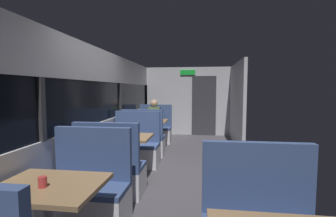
{
  "coord_description": "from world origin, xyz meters",
  "views": [
    {
      "loc": [
        0.38,
        -3.94,
        1.56
      ],
      "look_at": [
        -0.45,
        2.49,
        1.03
      ],
      "focal_mm": 25.46,
      "sensor_mm": 36.0,
      "label": 1
    }
  ],
  "objects_px": {
    "bench_mid_window_facing_end": "(111,173)",
    "coffee_cup_secondary": "(138,133)",
    "dining_table_near_window": "(50,195)",
    "seated_passenger": "(154,124)",
    "dining_table_mid_window": "(125,142)",
    "dining_table_far_window": "(150,124)",
    "bench_far_window_facing_end": "(144,141)",
    "bench_near_window_facing_entry": "(88,195)",
    "bench_mid_window_facing_entry": "(136,149)",
    "bench_far_window_facing_entry": "(155,131)",
    "coffee_cup_primary": "(43,182)"
  },
  "relations": [
    {
      "from": "bench_mid_window_facing_end",
      "to": "coffee_cup_secondary",
      "type": "distance_m",
      "value": 0.91
    },
    {
      "from": "dining_table_near_window",
      "to": "seated_passenger",
      "type": "bearing_deg",
      "value": 90.0
    },
    {
      "from": "dining_table_mid_window",
      "to": "dining_table_far_window",
      "type": "bearing_deg",
      "value": 90.0
    },
    {
      "from": "dining_table_mid_window",
      "to": "bench_far_window_facing_end",
      "type": "bearing_deg",
      "value": 90.0
    },
    {
      "from": "dining_table_mid_window",
      "to": "bench_mid_window_facing_end",
      "type": "relative_size",
      "value": 0.82
    },
    {
      "from": "dining_table_near_window",
      "to": "bench_near_window_facing_entry",
      "type": "xyz_separation_m",
      "value": [
        0.0,
        0.7,
        -0.31
      ]
    },
    {
      "from": "bench_mid_window_facing_entry",
      "to": "coffee_cup_secondary",
      "type": "xyz_separation_m",
      "value": [
        0.21,
        -0.64,
        0.46
      ]
    },
    {
      "from": "seated_passenger",
      "to": "dining_table_near_window",
      "type": "bearing_deg",
      "value": -90.0
    },
    {
      "from": "dining_table_near_window",
      "to": "bench_far_window_facing_end",
      "type": "height_order",
      "value": "bench_far_window_facing_end"
    },
    {
      "from": "bench_far_window_facing_entry",
      "to": "seated_passenger",
      "type": "height_order",
      "value": "seated_passenger"
    },
    {
      "from": "dining_table_far_window",
      "to": "bench_far_window_facing_end",
      "type": "xyz_separation_m",
      "value": [
        0.0,
        -0.7,
        -0.31
      ]
    },
    {
      "from": "bench_near_window_facing_entry",
      "to": "dining_table_far_window",
      "type": "bearing_deg",
      "value": 90.0
    },
    {
      "from": "bench_mid_window_facing_entry",
      "to": "coffee_cup_primary",
      "type": "bearing_deg",
      "value": -90.22
    },
    {
      "from": "coffee_cup_primary",
      "to": "dining_table_mid_window",
      "type": "bearing_deg",
      "value": 89.71
    },
    {
      "from": "bench_near_window_facing_entry",
      "to": "bench_mid_window_facing_end",
      "type": "height_order",
      "value": "same"
    },
    {
      "from": "bench_far_window_facing_entry",
      "to": "dining_table_far_window",
      "type": "bearing_deg",
      "value": -90.0
    },
    {
      "from": "dining_table_mid_window",
      "to": "coffee_cup_primary",
      "type": "distance_m",
      "value": 2.21
    },
    {
      "from": "dining_table_far_window",
      "to": "bench_far_window_facing_entry",
      "type": "xyz_separation_m",
      "value": [
        0.0,
        0.7,
        -0.31
      ]
    },
    {
      "from": "bench_mid_window_facing_end",
      "to": "bench_mid_window_facing_entry",
      "type": "xyz_separation_m",
      "value": [
        0.0,
        1.4,
        0.0
      ]
    },
    {
      "from": "bench_mid_window_facing_entry",
      "to": "coffee_cup_secondary",
      "type": "distance_m",
      "value": 0.82
    },
    {
      "from": "dining_table_mid_window",
      "to": "seated_passenger",
      "type": "height_order",
      "value": "seated_passenger"
    },
    {
      "from": "bench_far_window_facing_end",
      "to": "dining_table_far_window",
      "type": "bearing_deg",
      "value": 90.0
    },
    {
      "from": "bench_mid_window_facing_end",
      "to": "seated_passenger",
      "type": "bearing_deg",
      "value": 90.0
    },
    {
      "from": "bench_mid_window_facing_end",
      "to": "bench_far_window_facing_entry",
      "type": "relative_size",
      "value": 1.0
    },
    {
      "from": "coffee_cup_primary",
      "to": "dining_table_far_window",
      "type": "bearing_deg",
      "value": 89.85
    },
    {
      "from": "bench_mid_window_facing_entry",
      "to": "bench_near_window_facing_entry",
      "type": "bearing_deg",
      "value": -90.0
    },
    {
      "from": "dining_table_far_window",
      "to": "seated_passenger",
      "type": "relative_size",
      "value": 0.71
    },
    {
      "from": "dining_table_near_window",
      "to": "bench_mid_window_facing_end",
      "type": "xyz_separation_m",
      "value": [
        0.0,
        1.44,
        -0.31
      ]
    },
    {
      "from": "dining_table_mid_window",
      "to": "bench_mid_window_facing_entry",
      "type": "xyz_separation_m",
      "value": [
        0.0,
        0.7,
        -0.31
      ]
    },
    {
      "from": "bench_mid_window_facing_entry",
      "to": "bench_mid_window_facing_end",
      "type": "bearing_deg",
      "value": -90.0
    },
    {
      "from": "bench_far_window_facing_end",
      "to": "bench_far_window_facing_entry",
      "type": "relative_size",
      "value": 1.0
    },
    {
      "from": "bench_mid_window_facing_end",
      "to": "dining_table_near_window",
      "type": "bearing_deg",
      "value": -90.0
    },
    {
      "from": "bench_near_window_facing_entry",
      "to": "dining_table_mid_window",
      "type": "height_order",
      "value": "bench_near_window_facing_entry"
    },
    {
      "from": "bench_near_window_facing_entry",
      "to": "seated_passenger",
      "type": "relative_size",
      "value": 0.87
    },
    {
      "from": "bench_mid_window_facing_entry",
      "to": "coffee_cup_primary",
      "type": "xyz_separation_m",
      "value": [
        -0.01,
        -2.91,
        0.46
      ]
    },
    {
      "from": "bench_near_window_facing_entry",
      "to": "bench_far_window_facing_entry",
      "type": "height_order",
      "value": "same"
    },
    {
      "from": "bench_far_window_facing_entry",
      "to": "dining_table_mid_window",
      "type": "bearing_deg",
      "value": -90.0
    },
    {
      "from": "dining_table_near_window",
      "to": "dining_table_far_window",
      "type": "distance_m",
      "value": 4.27
    },
    {
      "from": "dining_table_mid_window",
      "to": "bench_mid_window_facing_end",
      "type": "bearing_deg",
      "value": -90.0
    },
    {
      "from": "dining_table_near_window",
      "to": "bench_far_window_facing_end",
      "type": "xyz_separation_m",
      "value": [
        0.0,
        3.57,
        -0.31
      ]
    },
    {
      "from": "bench_far_window_facing_entry",
      "to": "bench_mid_window_facing_end",
      "type": "bearing_deg",
      "value": -90.0
    },
    {
      "from": "dining_table_mid_window",
      "to": "dining_table_far_window",
      "type": "relative_size",
      "value": 1.0
    },
    {
      "from": "dining_table_far_window",
      "to": "dining_table_near_window",
      "type": "bearing_deg",
      "value": -90.0
    },
    {
      "from": "dining_table_near_window",
      "to": "bench_far_window_facing_end",
      "type": "distance_m",
      "value": 3.59
    },
    {
      "from": "dining_table_mid_window",
      "to": "bench_far_window_facing_entry",
      "type": "height_order",
      "value": "bench_far_window_facing_entry"
    },
    {
      "from": "dining_table_far_window",
      "to": "coffee_cup_secondary",
      "type": "distance_m",
      "value": 2.09
    },
    {
      "from": "dining_table_near_window",
      "to": "coffee_cup_primary",
      "type": "height_order",
      "value": "coffee_cup_primary"
    },
    {
      "from": "bench_far_window_facing_entry",
      "to": "seated_passenger",
      "type": "xyz_separation_m",
      "value": [
        0.0,
        -0.07,
        0.21
      ]
    },
    {
      "from": "bench_mid_window_facing_entry",
      "to": "bench_far_window_facing_end",
      "type": "height_order",
      "value": "same"
    },
    {
      "from": "dining_table_far_window",
      "to": "seated_passenger",
      "type": "height_order",
      "value": "seated_passenger"
    }
  ]
}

